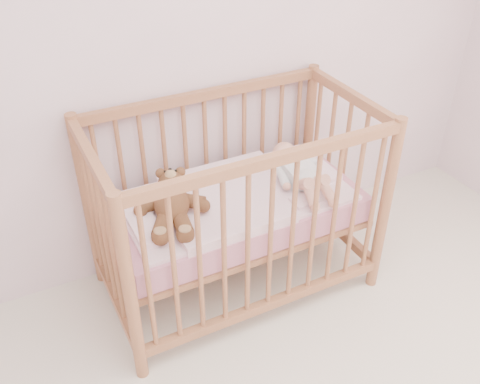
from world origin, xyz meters
TOP-DOWN VIEW (x-y plane):
  - wall_back at (0.00, 2.00)m, footprint 4.00×0.02m
  - crib at (0.15, 1.60)m, footprint 1.36×0.76m
  - mattress at (0.15, 1.60)m, footprint 1.22×0.62m
  - blanket at (0.15, 1.60)m, footprint 1.10×0.58m
  - baby at (0.50, 1.58)m, footprint 0.33×0.59m
  - teddy_bear at (-0.18, 1.58)m, footprint 0.52×0.61m

SIDE VIEW (x-z plane):
  - mattress at x=0.15m, z-range 0.42..0.55m
  - crib at x=0.15m, z-range 0.00..1.00m
  - blanket at x=0.15m, z-range 0.53..0.59m
  - baby at x=0.50m, z-range 0.57..0.70m
  - teddy_bear at x=-0.18m, z-range 0.57..0.72m
  - wall_back at x=0.00m, z-range 0.00..2.70m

